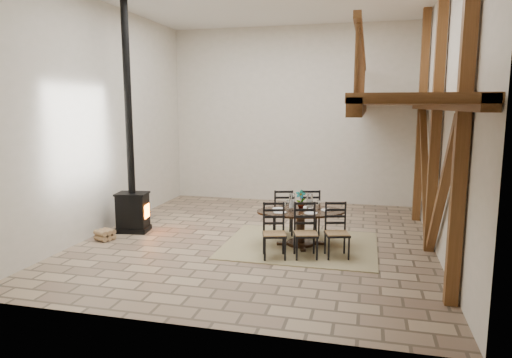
% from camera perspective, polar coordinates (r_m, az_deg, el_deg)
% --- Properties ---
extents(ground, '(8.00, 8.00, 0.00)m').
position_cam_1_polar(ground, '(9.72, 0.38, -7.44)').
color(ground, tan).
rests_on(ground, ground).
extents(room_shell, '(7.02, 8.02, 5.01)m').
position_cam_1_polar(room_shell, '(9.12, 7.81, 10.57)').
color(room_shell, silver).
rests_on(room_shell, ground).
extents(rug, '(3.00, 2.50, 0.02)m').
position_cam_1_polar(rug, '(9.29, 5.55, -8.21)').
color(rug, tan).
rests_on(rug, ground).
extents(dining_table, '(2.00, 2.21, 1.12)m').
position_cam_1_polar(dining_table, '(9.08, 5.66, -6.06)').
color(dining_table, black).
rests_on(dining_table, ground).
extents(wood_stove, '(0.75, 0.62, 5.00)m').
position_cam_1_polar(wood_stove, '(10.39, -15.29, -0.36)').
color(wood_stove, black).
rests_on(wood_stove, ground).
extents(log_basket, '(0.54, 0.54, 0.45)m').
position_cam_1_polar(log_basket, '(11.24, -14.80, -4.45)').
color(log_basket, brown).
rests_on(log_basket, ground).
extents(log_stack, '(0.42, 0.43, 0.22)m').
position_cam_1_polar(log_stack, '(10.09, -18.36, -6.64)').
color(log_stack, tan).
rests_on(log_stack, ground).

